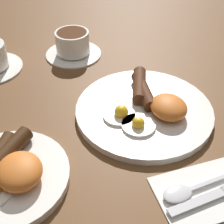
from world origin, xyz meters
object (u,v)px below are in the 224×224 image
breakfast_plate_near (146,108)px  knife (224,191)px  breakfast_plate_far (9,173)px  teacup_near (73,45)px  spoon (187,190)px

breakfast_plate_near → knife: 0.23m
breakfast_plate_far → knife: size_ratio=1.15×
teacup_near → spoon: size_ratio=0.85×
knife → spoon: 0.06m
knife → breakfast_plate_near: bearing=-84.4°
spoon → breakfast_plate_near: bearing=-98.6°
knife → spoon: bearing=-23.8°
teacup_near → knife: size_ratio=0.81×
breakfast_plate_near → spoon: breakfast_plate_near is taller
teacup_near → spoon: teacup_near is taller
breakfast_plate_far → knife: bearing=-115.3°
teacup_near → spoon: 0.50m
breakfast_plate_far → spoon: (-0.13, -0.27, -0.01)m
breakfast_plate_far → teacup_near: bearing=-29.6°
spoon → knife: bearing=156.5°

